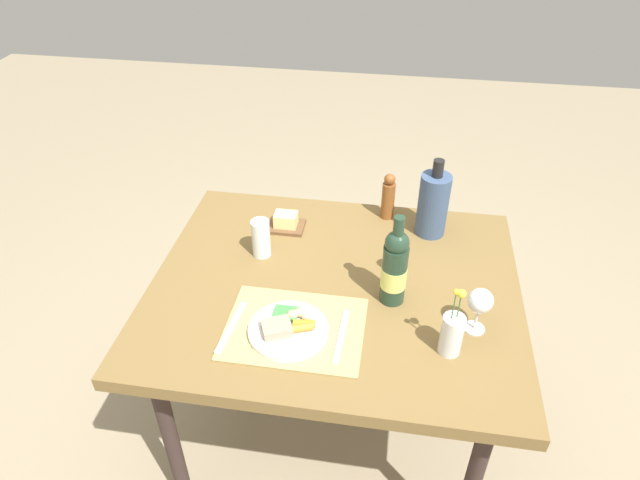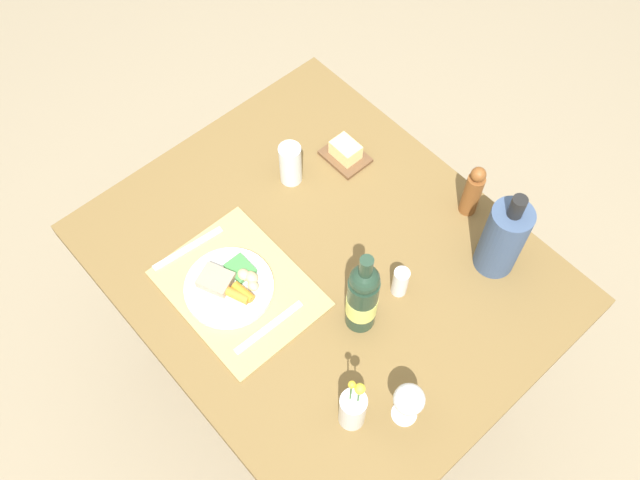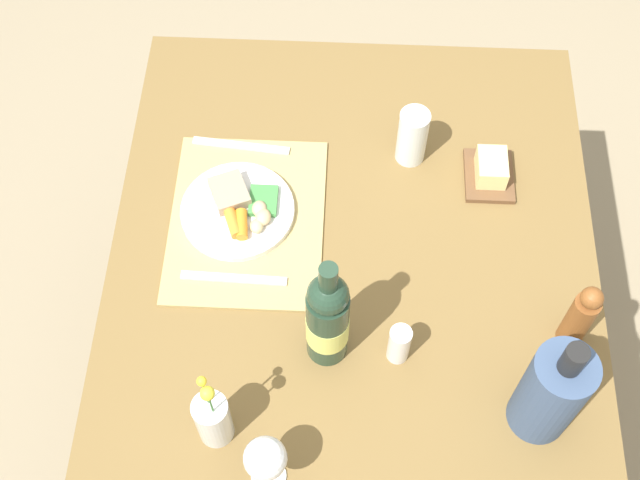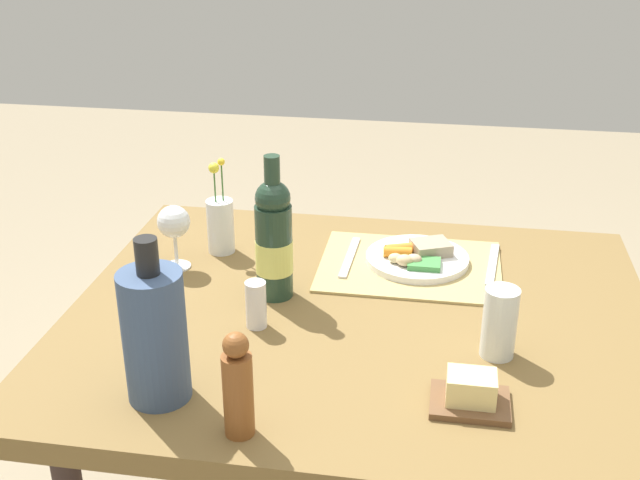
{
  "view_description": "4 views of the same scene",
  "coord_description": "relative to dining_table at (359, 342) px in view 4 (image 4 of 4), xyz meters",
  "views": [
    {
      "loc": [
        0.16,
        -1.32,
        1.92
      ],
      "look_at": [
        -0.06,
        0.09,
        0.86
      ],
      "focal_mm": 31.23,
      "sensor_mm": 36.0,
      "label": 1
    },
    {
      "loc": [
        0.63,
        -0.58,
        2.32
      ],
      "look_at": [
        -0.02,
        0.0,
        0.85
      ],
      "focal_mm": 37.9,
      "sensor_mm": 36.0,
      "label": 2
    },
    {
      "loc": [
        0.8,
        -0.03,
        2.21
      ],
      "look_at": [
        -0.01,
        -0.06,
        0.83
      ],
      "focal_mm": 47.4,
      "sensor_mm": 36.0,
      "label": 3
    },
    {
      "loc": [
        -0.15,
        1.37,
        1.55
      ],
      "look_at": [
        0.09,
        -0.09,
        0.87
      ],
      "focal_mm": 44.51,
      "sensor_mm": 36.0,
      "label": 4
    }
  ],
  "objects": [
    {
      "name": "dinner_plate",
      "position": [
        -0.1,
        -0.23,
        0.09
      ],
      "size": [
        0.23,
        0.23,
        0.04
      ],
      "color": "white",
      "rests_on": "placemat"
    },
    {
      "name": "pepper_mill",
      "position": [
        0.14,
        0.41,
        0.16
      ],
      "size": [
        0.05,
        0.05,
        0.18
      ],
      "color": "brown",
      "rests_on": "dining_table"
    },
    {
      "name": "wine_bottle",
      "position": [
        0.18,
        -0.04,
        0.2
      ],
      "size": [
        0.08,
        0.08,
        0.3
      ],
      "color": "#223B2A",
      "rests_on": "dining_table"
    },
    {
      "name": "butter_dish",
      "position": [
        -0.22,
        0.28,
        0.1
      ],
      "size": [
        0.13,
        0.1,
        0.06
      ],
      "color": "brown",
      "rests_on": "dining_table"
    },
    {
      "name": "dining_table",
      "position": [
        0.0,
        0.0,
        0.0
      ],
      "size": [
        1.16,
        0.96,
        0.76
      ],
      "color": "brown",
      "rests_on": "ground_plane"
    },
    {
      "name": "salt_shaker",
      "position": [
        0.19,
        0.09,
        0.12
      ],
      "size": [
        0.04,
        0.04,
        0.09
      ],
      "primitive_type": "cylinder",
      "color": "white",
      "rests_on": "dining_table"
    },
    {
      "name": "flower_vase",
      "position": [
        0.35,
        -0.23,
        0.14
      ],
      "size": [
        0.06,
        0.06,
        0.23
      ],
      "color": "silver",
      "rests_on": "dining_table"
    },
    {
      "name": "knife",
      "position": [
        0.05,
        -0.23,
        0.08
      ],
      "size": [
        0.02,
        0.21,
        0.0
      ],
      "primitive_type": "cube",
      "rotation": [
        0.0,
        0.0,
        -0.03
      ],
      "color": "silver",
      "rests_on": "placemat"
    },
    {
      "name": "cooler_bottle",
      "position": [
        0.3,
        0.33,
        0.19
      ],
      "size": [
        0.11,
        0.11,
        0.29
      ],
      "color": "#3C5173",
      "rests_on": "dining_table"
    },
    {
      "name": "wine_glass",
      "position": [
        0.42,
        -0.13,
        0.18
      ],
      "size": [
        0.07,
        0.07,
        0.15
      ],
      "color": "white",
      "rests_on": "dining_table"
    },
    {
      "name": "placemat",
      "position": [
        -0.09,
        -0.22,
        0.07
      ],
      "size": [
        0.4,
        0.31,
        0.01
      ],
      "primitive_type": "cube",
      "color": "tan",
      "rests_on": "dining_table"
    },
    {
      "name": "fork",
      "position": [
        -0.27,
        -0.24,
        0.08
      ],
      "size": [
        0.04,
        0.21,
        0.0
      ],
      "primitive_type": "cube",
      "rotation": [
        0.0,
        0.0,
        -0.1
      ],
      "color": "silver",
      "rests_on": "placemat"
    },
    {
      "name": "water_tumbler",
      "position": [
        -0.26,
        0.11,
        0.13
      ],
      "size": [
        0.06,
        0.06,
        0.13
      ],
      "color": "silver",
      "rests_on": "dining_table"
    }
  ]
}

